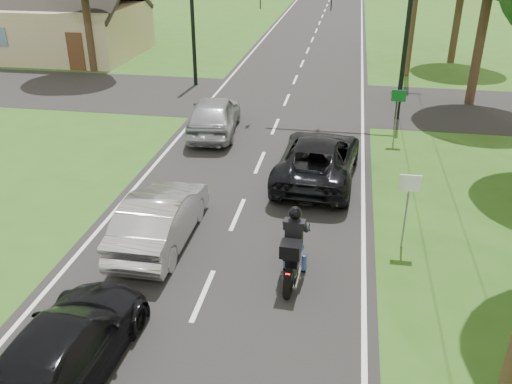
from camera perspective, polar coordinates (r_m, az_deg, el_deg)
ground at (r=12.92m, az=-5.59°, el=-10.78°), size 140.00×140.00×0.00m
road at (r=21.56m, az=1.29°, el=5.17°), size 8.00×100.00×0.01m
cross_road at (r=27.20m, az=3.24°, el=9.64°), size 60.00×7.00×0.01m
motorcycle_rider at (r=13.00m, az=3.95°, el=-6.32°), size 0.64×2.28×1.96m
dark_suv at (r=18.27m, az=6.56°, el=3.56°), size 2.82×5.53×1.50m
silver_sedan at (r=14.71m, az=-10.05°, el=-2.68°), size 1.55×4.42×1.46m
silver_suv at (r=22.44m, az=-4.43°, el=8.12°), size 2.34×4.81×1.58m
dark_car_behind at (r=11.11m, az=-19.45°, el=-15.19°), size 2.02×4.63×1.32m
traffic_signal at (r=24.17m, az=11.13°, el=17.17°), size 6.38×0.44×6.00m
signal_pole_far at (r=29.46m, az=-6.65°, el=16.79°), size 0.20×0.20×6.00m
sign_white at (r=14.38m, az=15.77°, el=-0.17°), size 0.55×0.07×2.12m
sign_green at (r=21.85m, az=14.71°, el=9.02°), size 0.55×0.07×2.12m
house at (r=39.31m, az=-19.92°, el=16.00°), size 10.20×8.00×4.84m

